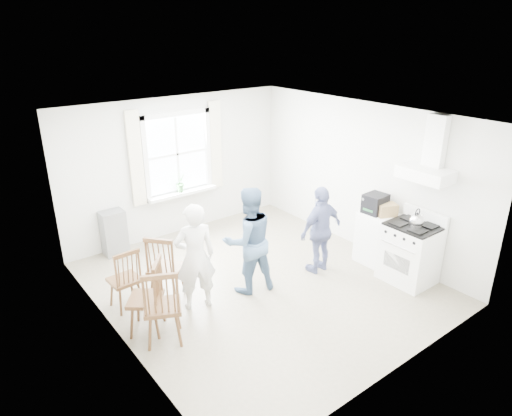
# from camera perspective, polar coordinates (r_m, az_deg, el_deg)

# --- Properties ---
(room_shell) EXTENTS (4.62, 5.12, 2.64)m
(room_shell) POSITION_cam_1_polar(r_m,az_deg,el_deg) (6.68, 0.47, 0.27)
(room_shell) COLOR gray
(room_shell) RESTS_ON ground
(window_assembly) EXTENTS (1.88, 0.24, 1.70)m
(window_assembly) POSITION_cam_1_polar(r_m,az_deg,el_deg) (8.59, -9.71, 6.07)
(window_assembly) COLOR white
(window_assembly) RESTS_ON room_shell
(range_hood) EXTENTS (0.45, 0.76, 0.94)m
(range_hood) POSITION_cam_1_polar(r_m,az_deg,el_deg) (7.13, 20.79, 5.32)
(range_hood) COLOR white
(range_hood) RESTS_ON room_shell
(shelf_unit) EXTENTS (0.40, 0.30, 0.80)m
(shelf_unit) POSITION_cam_1_polar(r_m,az_deg,el_deg) (8.32, -17.34, -2.98)
(shelf_unit) COLOR slate
(shelf_unit) RESTS_ON ground
(gas_stove) EXTENTS (0.68, 0.76, 1.12)m
(gas_stove) POSITION_cam_1_polar(r_m,az_deg,el_deg) (7.50, 18.68, -5.27)
(gas_stove) COLOR white
(gas_stove) RESTS_ON ground
(kettle) EXTENTS (0.22, 0.22, 0.31)m
(kettle) POSITION_cam_1_polar(r_m,az_deg,el_deg) (7.19, 19.41, -1.55)
(kettle) COLOR silver
(kettle) RESTS_ON gas_stove
(low_cabinet) EXTENTS (0.50, 0.55, 0.90)m
(low_cabinet) POSITION_cam_1_polar(r_m,az_deg,el_deg) (7.92, 14.81, -3.60)
(low_cabinet) COLOR white
(low_cabinet) RESTS_ON ground
(stereo_stack) EXTENTS (0.37, 0.34, 0.32)m
(stereo_stack) POSITION_cam_1_polar(r_m,az_deg,el_deg) (7.68, 14.69, 0.55)
(stereo_stack) COLOR black
(stereo_stack) RESTS_ON low_cabinet
(cardboard_box) EXTENTS (0.37, 0.33, 0.20)m
(cardboard_box) POSITION_cam_1_polar(r_m,az_deg,el_deg) (7.63, 16.00, -0.20)
(cardboard_box) COLOR #987B49
(cardboard_box) RESTS_ON low_cabinet
(windsor_chair_a) EXTENTS (0.42, 0.41, 0.95)m
(windsor_chair_a) POSITION_cam_1_polar(r_m,az_deg,el_deg) (6.60, -15.87, -7.90)
(windsor_chair_a) COLOR #482C17
(windsor_chair_a) RESTS_ON ground
(windsor_chair_b) EXTENTS (0.60, 0.60, 1.08)m
(windsor_chair_b) POSITION_cam_1_polar(r_m,az_deg,el_deg) (5.76, -11.71, -11.28)
(windsor_chair_b) COLOR #482C17
(windsor_chair_b) RESTS_ON ground
(windsor_chair_c) EXTENTS (0.60, 0.60, 1.04)m
(windsor_chair_c) POSITION_cam_1_polar(r_m,az_deg,el_deg) (6.07, -12.76, -9.79)
(windsor_chair_c) COLOR #482C17
(windsor_chair_c) RESTS_ON ground
(person_left) EXTENTS (0.71, 0.71, 1.58)m
(person_left) POSITION_cam_1_polar(r_m,az_deg,el_deg) (6.37, -7.62, -6.11)
(person_left) COLOR silver
(person_left) RESTS_ON ground
(person_mid) EXTENTS (0.94, 0.94, 1.65)m
(person_mid) POSITION_cam_1_polar(r_m,az_deg,el_deg) (6.71, -0.94, -4.06)
(person_mid) COLOR slate
(person_mid) RESTS_ON ground
(person_right) EXTENTS (0.88, 0.88, 1.46)m
(person_right) POSITION_cam_1_polar(r_m,az_deg,el_deg) (7.35, 8.11, -2.72)
(person_right) COLOR navy
(person_right) RESTS_ON ground
(potted_plant) EXTENTS (0.24, 0.24, 0.36)m
(potted_plant) POSITION_cam_1_polar(r_m,az_deg,el_deg) (8.63, -9.39, 3.14)
(potted_plant) COLOR #316F31
(potted_plant) RESTS_ON window_assembly
(windsor_chair_d) EXTENTS (0.62, 0.62, 1.06)m
(windsor_chair_d) POSITION_cam_1_polar(r_m,az_deg,el_deg) (6.63, -11.66, -6.65)
(windsor_chair_d) COLOR #482C17
(windsor_chair_d) RESTS_ON ground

